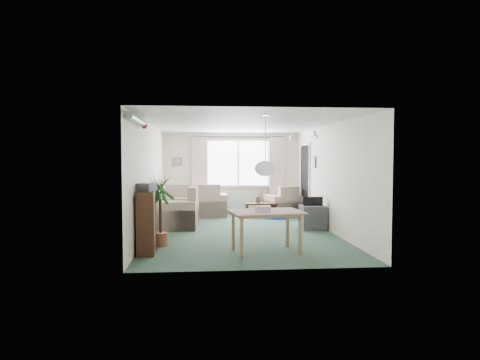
{
  "coord_description": "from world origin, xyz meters",
  "views": [
    {
      "loc": [
        -0.85,
        -9.45,
        1.66
      ],
      "look_at": [
        0.0,
        0.3,
        1.15
      ],
      "focal_mm": 32.0,
      "sensor_mm": 36.0,
      "label": 1
    }
  ],
  "objects": [
    {
      "name": "gift_box",
      "position": [
        0.18,
        -2.14,
        0.77
      ],
      "size": [
        0.25,
        0.18,
        0.12
      ],
      "primitive_type": "cube",
      "rotation": [
        0.0,
        0.0,
        0.01
      ],
      "color": "silver",
      "rests_on": "dining_table"
    },
    {
      "name": "coffee_table",
      "position": [
        0.77,
        2.39,
        0.2
      ],
      "size": [
        0.91,
        0.52,
        0.4
      ],
      "primitive_type": "cube",
      "rotation": [
        0.0,
        0.0,
        -0.04
      ],
      "color": "black",
      "rests_on": "ground"
    },
    {
      "name": "houseplant",
      "position": [
        -1.65,
        -1.37,
        0.68
      ],
      "size": [
        0.73,
        0.73,
        1.36
      ],
      "primitive_type": "cylinder",
      "rotation": [
        0.0,
        0.0,
        0.31
      ],
      "color": "#1F4E1B",
      "rests_on": "ground"
    },
    {
      "name": "tv_cube",
      "position": [
        1.7,
        0.26,
        0.27
      ],
      "size": [
        0.57,
        0.62,
        0.55
      ],
      "primitive_type": "cube",
      "rotation": [
        0.0,
        0.0,
        -0.04
      ],
      "color": "#37383C",
      "rests_on": "ground"
    },
    {
      "name": "pet_bed",
      "position": [
        1.17,
        2.06,
        0.06
      ],
      "size": [
        0.73,
        0.73,
        0.12
      ],
      "primitive_type": "cylinder",
      "rotation": [
        0.0,
        0.0,
        0.25
      ],
      "color": "#2356A0",
      "rests_on": "ground"
    },
    {
      "name": "window",
      "position": [
        0.2,
        3.23,
        1.5
      ],
      "size": [
        1.8,
        0.03,
        1.3
      ],
      "primitive_type": "cube",
      "color": "white"
    },
    {
      "name": "bauble_cluster_b",
      "position": [
        1.6,
        -0.3,
        2.22
      ],
      "size": [
        0.2,
        0.2,
        0.2
      ],
      "primitive_type": "sphere",
      "color": "silver"
    },
    {
      "name": "photo_frame",
      "position": [
        0.68,
        2.34,
        0.48
      ],
      "size": [
        0.12,
        0.04,
        0.16
      ],
      "primitive_type": "cube",
      "rotation": [
        0.0,
        0.0,
        -0.14
      ],
      "color": "brown",
      "rests_on": "coffee_table"
    },
    {
      "name": "bookshelf",
      "position": [
        -1.84,
        -1.86,
        0.54
      ],
      "size": [
        0.35,
        0.9,
        1.08
      ],
      "primitive_type": "cube",
      "rotation": [
        0.0,
        0.0,
        0.06
      ],
      "color": "black",
      "rests_on": "ground"
    },
    {
      "name": "hifi_box",
      "position": [
        -1.85,
        -1.91,
        1.15
      ],
      "size": [
        0.37,
        0.42,
        0.14
      ],
      "primitive_type": "cube",
      "rotation": [
        0.0,
        0.0,
        -0.3
      ],
      "color": "#353539",
      "rests_on": "bookshelf"
    },
    {
      "name": "pendant_lamp",
      "position": [
        0.2,
        -2.3,
        1.48
      ],
      "size": [
        0.36,
        0.36,
        0.36
      ],
      "primitive_type": "sphere",
      "color": "white"
    },
    {
      "name": "curtain_rod",
      "position": [
        0.2,
        3.15,
        2.27
      ],
      "size": [
        2.6,
        0.03,
        0.03
      ],
      "primitive_type": "cube",
      "color": "black"
    },
    {
      "name": "armchair_corner",
      "position": [
        1.48,
        2.73,
        0.43
      ],
      "size": [
        1.15,
        1.11,
        0.85
      ],
      "primitive_type": "cube",
      "rotation": [
        0.0,
        0.0,
        3.39
      ],
      "color": "beige",
      "rests_on": "ground"
    },
    {
      "name": "dining_table",
      "position": [
        0.25,
        -2.06,
        0.35
      ],
      "size": [
        1.23,
        0.91,
        0.71
      ],
      "primitive_type": "cube",
      "rotation": [
        0.0,
        0.0,
        0.14
      ],
      "color": "tan",
      "rests_on": "ground"
    },
    {
      "name": "ground",
      "position": [
        0.0,
        0.0,
        0.0
      ],
      "size": [
        6.5,
        6.5,
        0.0
      ],
      "primitive_type": "plane",
      "color": "#2C4939"
    },
    {
      "name": "bauble_cluster_a",
      "position": [
        1.3,
        0.9,
        2.22
      ],
      "size": [
        0.2,
        0.2,
        0.2
      ],
      "primitive_type": "sphere",
      "color": "silver"
    },
    {
      "name": "wall_picture_back",
      "position": [
        -1.6,
        3.23,
        1.55
      ],
      "size": [
        0.28,
        0.03,
        0.22
      ],
      "primitive_type": "cube",
      "color": "brown"
    },
    {
      "name": "curtain_left",
      "position": [
        -0.95,
        3.13,
        1.27
      ],
      "size": [
        0.45,
        0.08,
        2.0
      ],
      "primitive_type": "cube",
      "color": "beige"
    },
    {
      "name": "curtain_right",
      "position": [
        1.35,
        3.13,
        1.27
      ],
      "size": [
        0.45,
        0.08,
        2.0
      ],
      "primitive_type": "cube",
      "color": "beige"
    },
    {
      "name": "sofa",
      "position": [
        -1.1,
        2.75,
        0.46
      ],
      "size": [
        1.89,
        1.05,
        0.93
      ],
      "primitive_type": "cube",
      "rotation": [
        0.0,
        0.0,
        3.1
      ],
      "color": "#C9B098",
      "rests_on": "ground"
    },
    {
      "name": "wall_picture_right",
      "position": [
        1.98,
        1.2,
        1.55
      ],
      "size": [
        0.03,
        0.24,
        0.3
      ],
      "primitive_type": "cube",
      "color": "brown"
    },
    {
      "name": "armchair_left",
      "position": [
        -1.5,
        0.71,
        0.48
      ],
      "size": [
        1.1,
        1.15,
        0.97
      ],
      "primitive_type": "cube",
      "rotation": [
        0.0,
        0.0,
        -1.64
      ],
      "color": "beige",
      "rests_on": "ground"
    },
    {
      "name": "tinsel_garland",
      "position": [
        -1.92,
        -2.3,
        2.28
      ],
      "size": [
        1.6,
        1.6,
        0.12
      ],
      "primitive_type": "cylinder",
      "color": "#196626"
    },
    {
      "name": "radiator",
      "position": [
        0.2,
        3.19,
        0.4
      ],
      "size": [
        1.2,
        0.1,
        0.55
      ],
      "primitive_type": "cube",
      "color": "white"
    },
    {
      "name": "doorway",
      "position": [
        1.99,
        2.2,
        1.0
      ],
      "size": [
        0.03,
        0.95,
        2.0
      ],
      "primitive_type": "cube",
      "color": "black"
    }
  ]
}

